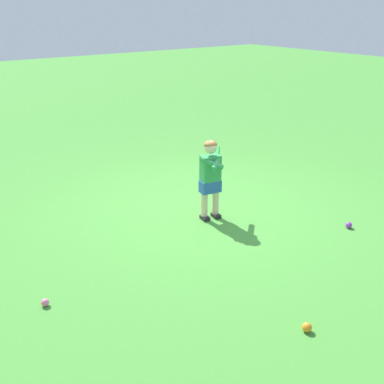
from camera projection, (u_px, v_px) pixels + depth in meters
name	position (u px, v px, depth m)	size (l,w,h in m)	color
ground_plane	(202.00, 209.00, 6.66)	(40.00, 40.00, 0.00)	#479338
child_batter	(211.00, 172.00, 6.15)	(0.50, 0.51, 1.08)	#232328
play_ball_midfield	(349.00, 225.00, 6.08)	(0.08, 0.08, 0.08)	purple
play_ball_far_right	(307.00, 327.00, 4.17)	(0.09, 0.09, 0.09)	orange
play_ball_center_lawn	(45.00, 303.00, 4.52)	(0.08, 0.08, 0.08)	pink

